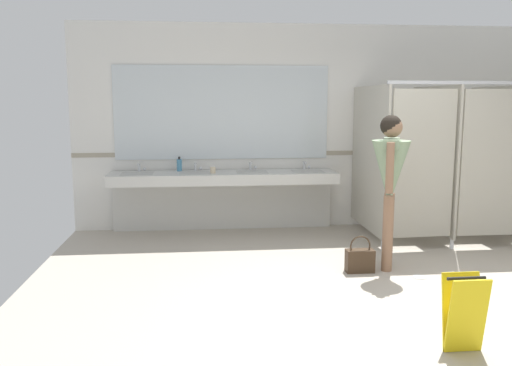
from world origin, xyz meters
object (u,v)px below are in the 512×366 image
Objects in this scene: wet_floor_sign at (464,313)px; person_standing at (390,173)px; handbag at (360,260)px; paper_cup at (213,170)px; soap_dispenser at (179,165)px.

person_standing is at bearing 86.53° from wet_floor_sign.
person_standing is 0.96m from handbag.
soap_dispenser is at bearing 150.26° from paper_cup.
soap_dispenser is at bearing 140.16° from person_standing.
wet_floor_sign is (-0.12, -1.92, -0.74)m from person_standing.
person_standing is at bearing 16.90° from handbag.
wet_floor_sign is at bearing -64.40° from paper_cup.
soap_dispenser is 0.52m from paper_cup.
person_standing reaches higher than handbag.
paper_cup is (-1.50, 1.74, 0.74)m from handbag.
handbag is (-0.33, -0.10, -0.90)m from person_standing.
wet_floor_sign is (0.21, -1.82, 0.16)m from handbag.
person_standing is 2.46m from paper_cup.
person_standing reaches higher than soap_dispenser.
soap_dispenser reaches higher than wet_floor_sign.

